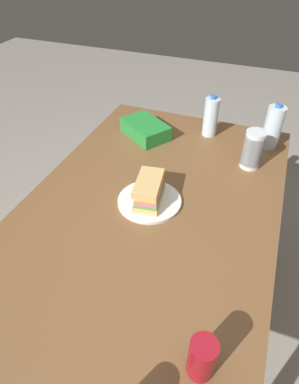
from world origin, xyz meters
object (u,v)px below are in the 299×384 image
object	(u,v)px
chip_bag	(145,129)
sandwich	(149,191)
dining_table	(147,229)
plastic_cup_stack	(253,150)
paper_plate	(149,201)
water_bottle_tall	(211,117)
water_bottle_spare	(273,127)
soda_can_red	(202,358)

from	to	relation	value
chip_bag	sandwich	bearing A→B (deg)	147.22
dining_table	plastic_cup_stack	size ratio (longest dim) A/B	9.28
sandwich	chip_bag	bearing A→B (deg)	23.28
sandwich	paper_plate	bearing A→B (deg)	-144.52
dining_table	sandwich	bearing A→B (deg)	11.19
dining_table	plastic_cup_stack	xyz separation A→B (m)	(0.42, -0.31, 0.18)
sandwich	water_bottle_tall	distance (m)	0.58
water_bottle_spare	sandwich	bearing A→B (deg)	146.00
sandwich	water_bottle_spare	world-z (taller)	water_bottle_spare
paper_plate	chip_bag	xyz separation A→B (m)	(0.45, 0.20, 0.03)
chip_bag	water_bottle_tall	size ratio (longest dim) A/B	1.14
dining_table	paper_plate	size ratio (longest dim) A/B	6.45
soda_can_red	plastic_cup_stack	xyz separation A→B (m)	(0.89, 0.01, 0.02)
soda_can_red	water_bottle_tall	distance (m)	1.11
sandwich	soda_can_red	bearing A→B (deg)	-147.68
sandwich	chip_bag	world-z (taller)	sandwich
paper_plate	plastic_cup_stack	size ratio (longest dim) A/B	1.44
sandwich	plastic_cup_stack	world-z (taller)	plastic_cup_stack
paper_plate	water_bottle_spare	xyz separation A→B (m)	(0.57, -0.38, 0.09)
soda_can_red	chip_bag	world-z (taller)	soda_can_red
paper_plate	water_bottle_tall	distance (m)	0.59
dining_table	water_bottle_tall	bearing A→B (deg)	-7.79
chip_bag	water_bottle_spare	distance (m)	0.59
paper_plate	water_bottle_tall	bearing A→B (deg)	-9.18
chip_bag	water_bottle_tall	bearing A→B (deg)	-122.77
water_bottle_tall	water_bottle_spare	size ratio (longest dim) A/B	0.95
soda_can_red	plastic_cup_stack	bearing A→B (deg)	0.41
dining_table	plastic_cup_stack	world-z (taller)	plastic_cup_stack
dining_table	plastic_cup_stack	bearing A→B (deg)	-36.38
paper_plate	sandwich	world-z (taller)	sandwich
soda_can_red	water_bottle_tall	xyz separation A→B (m)	(1.09, 0.23, 0.03)
dining_table	chip_bag	world-z (taller)	chip_bag
water_bottle_tall	water_bottle_spare	world-z (taller)	water_bottle_spare
sandwich	soda_can_red	xyz separation A→B (m)	(-0.52, -0.33, 0.01)
sandwich	plastic_cup_stack	size ratio (longest dim) A/B	1.15
paper_plate	dining_table	bearing A→B (deg)	-170.83
dining_table	chip_bag	distance (m)	0.56
paper_plate	water_bottle_tall	xyz separation A→B (m)	(0.58, -0.09, 0.09)
soda_can_red	water_bottle_spare	size ratio (longest dim) A/B	0.58
water_bottle_spare	soda_can_red	bearing A→B (deg)	177.15
sandwich	water_bottle_tall	bearing A→B (deg)	-9.47
chip_bag	water_bottle_tall	distance (m)	0.32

